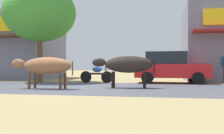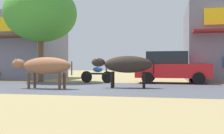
# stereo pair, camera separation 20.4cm
# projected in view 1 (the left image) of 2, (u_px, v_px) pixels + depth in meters

# --- Properties ---
(ground) EXTENTS (80.00, 80.00, 0.00)m
(ground) POSITION_uv_depth(u_px,v_px,m) (80.00, 87.00, 11.01)
(ground) COLOR #9C8A5A
(asphalt_road) EXTENTS (72.00, 6.05, 0.00)m
(asphalt_road) POSITION_uv_depth(u_px,v_px,m) (80.00, 87.00, 11.01)
(asphalt_road) COLOR #474952
(asphalt_road) RESTS_ON ground
(roadside_tree) EXTENTS (4.07, 4.07, 5.53)m
(roadside_tree) POSITION_uv_depth(u_px,v_px,m) (40.00, 13.00, 14.67)
(roadside_tree) COLOR brown
(roadside_tree) RESTS_ON ground
(parked_hatchback_car) EXTENTS (3.76, 2.01, 1.64)m
(parked_hatchback_car) POSITION_uv_depth(u_px,v_px,m) (170.00, 67.00, 13.70)
(parked_hatchback_car) COLOR red
(parked_hatchback_car) RESTS_ON ground
(parked_motorcycle) EXTENTS (1.84, 0.40, 1.06)m
(parked_motorcycle) POSITION_uv_depth(u_px,v_px,m) (97.00, 74.00, 13.76)
(parked_motorcycle) COLOR black
(parked_motorcycle) RESTS_ON ground
(cow_near_brown) EXTENTS (2.60, 0.69, 1.25)m
(cow_near_brown) POSITION_uv_depth(u_px,v_px,m) (45.00, 66.00, 10.15)
(cow_near_brown) COLOR #945F40
(cow_near_brown) RESTS_ON ground
(cow_far_dark) EXTENTS (2.56, 0.84, 1.31)m
(cow_far_dark) POSITION_uv_depth(u_px,v_px,m) (127.00, 65.00, 10.59)
(cow_far_dark) COLOR #2A221D
(cow_far_dark) RESTS_ON ground
(pedestrian_by_shop) EXTENTS (0.30, 0.61, 1.64)m
(pedestrian_by_shop) POSITION_uv_depth(u_px,v_px,m) (224.00, 65.00, 14.15)
(pedestrian_by_shop) COLOR brown
(pedestrian_by_shop) RESTS_ON ground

